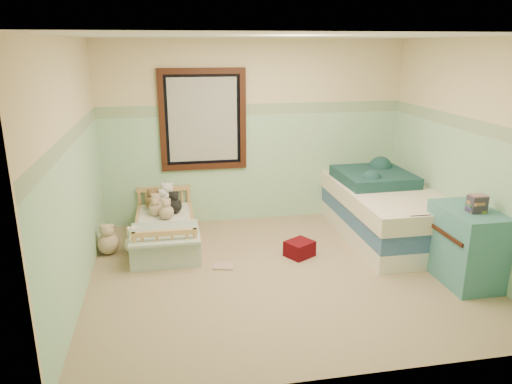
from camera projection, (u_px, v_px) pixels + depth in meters
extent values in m
cube|color=#85765D|center=(283.00, 273.00, 5.38)|extent=(4.20, 3.60, 0.02)
cube|color=white|center=(287.00, 35.00, 4.64)|extent=(4.20, 3.60, 0.02)
cube|color=beige|center=(254.00, 133.00, 6.70)|extent=(4.20, 0.04, 2.50)
cube|color=beige|center=(348.00, 223.00, 3.32)|extent=(4.20, 0.04, 2.50)
cube|color=beige|center=(72.00, 172.00, 4.64)|extent=(0.04, 3.60, 2.50)
cube|color=beige|center=(469.00, 155.00, 5.37)|extent=(0.04, 3.60, 2.50)
cube|color=#95BE98|center=(254.00, 168.00, 6.83)|extent=(4.20, 0.01, 1.50)
cube|color=#426E4C|center=(254.00, 109.00, 6.59)|extent=(4.20, 0.01, 0.15)
cube|color=black|center=(203.00, 120.00, 6.48)|extent=(1.16, 0.06, 1.36)
cube|color=beige|center=(203.00, 120.00, 6.49)|extent=(0.92, 0.01, 1.12)
cube|color=#B17243|center=(166.00, 237.00, 6.11)|extent=(0.73, 1.46, 0.19)
cube|color=silver|center=(165.00, 225.00, 6.07)|extent=(0.67, 1.39, 0.12)
cube|color=#76A0B7|center=(165.00, 233.00, 5.62)|extent=(0.79, 0.73, 0.03)
sphere|color=brown|center=(153.00, 202.00, 6.47)|extent=(0.19, 0.19, 0.19)
sphere|color=silver|center=(168.00, 200.00, 6.49)|extent=(0.24, 0.24, 0.24)
sphere|color=tan|center=(156.00, 207.00, 6.27)|extent=(0.19, 0.19, 0.19)
sphere|color=black|center=(174.00, 206.00, 6.31)|extent=(0.20, 0.20, 0.20)
sphere|color=#F5EACA|center=(134.00, 244.00, 5.82)|extent=(0.24, 0.24, 0.24)
sphere|color=tan|center=(108.00, 244.00, 5.81)|extent=(0.26, 0.26, 0.26)
cube|color=white|center=(383.00, 228.00, 6.37)|extent=(1.07, 2.14, 0.22)
cube|color=navy|center=(385.00, 212.00, 6.30)|extent=(1.07, 2.14, 0.22)
cube|color=beige|center=(386.00, 196.00, 6.24)|extent=(1.11, 2.18, 0.22)
cube|color=#173A39|center=(374.00, 177.00, 6.46)|extent=(0.93, 0.98, 0.14)
cube|color=teal|center=(466.00, 245.00, 5.08)|extent=(0.50, 0.80, 0.80)
cube|color=#4C3234|center=(477.00, 204.00, 4.86)|extent=(0.17, 0.13, 0.17)
cube|color=maroon|center=(300.00, 249.00, 5.76)|extent=(0.39, 0.38, 0.19)
cube|color=orange|center=(224.00, 266.00, 5.50)|extent=(0.27, 0.24, 0.02)
sphere|color=tan|center=(167.00, 212.00, 6.09)|extent=(0.18, 0.18, 0.18)
sphere|color=silver|center=(164.00, 202.00, 6.46)|extent=(0.19, 0.19, 0.19)
sphere|color=tan|center=(156.00, 210.00, 6.22)|extent=(0.16, 0.16, 0.16)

